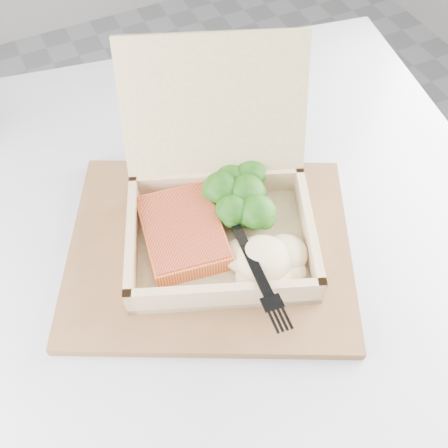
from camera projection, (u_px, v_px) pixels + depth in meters
name	position (u px, v px, depth m)	size (l,w,h in m)	color
cafe_table	(198.00, 332.00, 0.78)	(1.04, 1.04, 0.76)	black
serving_tray	(210.00, 248.00, 0.63)	(0.35, 0.28, 0.02)	brown
takeout_container	(219.00, 196.00, 0.61)	(0.30, 0.31, 0.20)	tan
salmon_fillet	(183.00, 232.00, 0.61)	(0.09, 0.12, 0.03)	orange
broccoli_pile	(246.00, 196.00, 0.63)	(0.11, 0.11, 0.04)	#2B7018
mashed_potatoes	(263.00, 260.00, 0.58)	(0.11, 0.09, 0.04)	beige
plastic_fork	(245.00, 245.00, 0.57)	(0.04, 0.16, 0.02)	black
receipt	(206.00, 143.00, 0.75)	(0.08, 0.15, 0.00)	white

